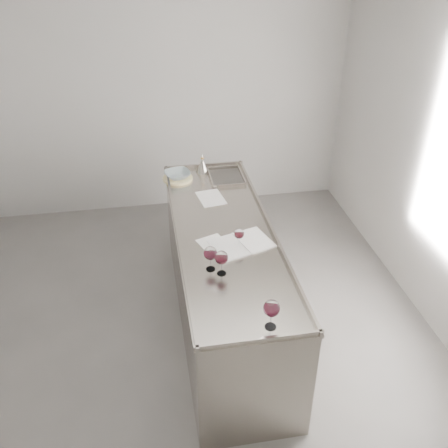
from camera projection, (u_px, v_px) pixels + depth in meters
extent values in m
cube|color=#595653|center=(170.00, 355.00, 4.06)|extent=(4.50, 5.00, 0.02)
cube|color=#AAA7A4|center=(144.00, 92.00, 5.41)|extent=(4.50, 0.02, 2.80)
cube|color=gray|center=(225.00, 280.00, 4.13)|extent=(0.75, 2.40, 0.92)
cube|color=gray|center=(225.00, 233.00, 3.88)|extent=(0.77, 2.42, 0.02)
cube|color=gray|center=(260.00, 340.00, 2.87)|extent=(0.77, 0.02, 0.03)
cube|color=gray|center=(204.00, 165.00, 4.86)|extent=(0.77, 0.02, 0.03)
cube|color=gray|center=(178.00, 235.00, 3.82)|extent=(0.02, 2.42, 0.03)
cube|color=gray|center=(270.00, 226.00, 3.92)|extent=(0.02, 2.42, 0.03)
cube|color=#595654|center=(226.00, 178.00, 4.67)|extent=(0.30, 0.38, 0.01)
cylinder|color=white|center=(222.00, 273.00, 3.43)|extent=(0.06, 0.06, 0.00)
cylinder|color=white|center=(221.00, 268.00, 3.40)|extent=(0.01, 0.01, 0.09)
ellipsoid|color=white|center=(221.00, 258.00, 3.36)|extent=(0.09, 0.09, 0.10)
cylinder|color=#370710|center=(221.00, 260.00, 3.37)|extent=(0.07, 0.07, 0.02)
cylinder|color=white|center=(211.00, 269.00, 3.47)|extent=(0.07, 0.07, 0.00)
cylinder|color=white|center=(211.00, 264.00, 3.44)|extent=(0.01, 0.01, 0.09)
ellipsoid|color=white|center=(210.00, 253.00, 3.40)|extent=(0.09, 0.09, 0.10)
cylinder|color=#350713|center=(210.00, 256.00, 3.41)|extent=(0.07, 0.07, 0.02)
cylinder|color=white|center=(270.00, 327.00, 2.99)|extent=(0.07, 0.07, 0.00)
cylinder|color=white|center=(271.00, 320.00, 2.96)|extent=(0.01, 0.01, 0.10)
ellipsoid|color=white|center=(272.00, 308.00, 2.91)|extent=(0.10, 0.10, 0.11)
cylinder|color=#390714|center=(271.00, 311.00, 2.92)|extent=(0.07, 0.07, 0.02)
cylinder|color=white|center=(239.00, 246.00, 3.71)|extent=(0.06, 0.06, 0.00)
cylinder|color=white|center=(239.00, 242.00, 3.69)|extent=(0.01, 0.01, 0.07)
ellipsoid|color=white|center=(239.00, 234.00, 3.65)|extent=(0.07, 0.07, 0.08)
cylinder|color=#35070D|center=(239.00, 236.00, 3.66)|extent=(0.05, 0.05, 0.02)
cube|color=white|center=(228.00, 248.00, 3.68)|extent=(0.29, 0.35, 0.01)
cube|color=white|center=(255.00, 240.00, 3.77)|extent=(0.29, 0.35, 0.01)
cylinder|color=white|center=(242.00, 243.00, 3.72)|extent=(0.10, 0.29, 0.01)
cube|color=silver|center=(215.00, 245.00, 3.71)|extent=(0.28, 0.33, 0.00)
cube|color=white|center=(211.00, 198.00, 4.33)|extent=(0.25, 0.32, 0.00)
cylinder|color=beige|center=(178.00, 178.00, 4.64)|extent=(0.32, 0.32, 0.02)
imported|color=gray|center=(178.00, 175.00, 4.62)|extent=(0.28, 0.28, 0.06)
cone|color=#A19A8F|center=(203.00, 167.00, 4.75)|extent=(0.13, 0.13, 0.11)
cylinder|color=#A19A8F|center=(202.00, 160.00, 4.71)|extent=(0.02, 0.02, 0.03)
cylinder|color=#A8722E|center=(202.00, 158.00, 4.70)|extent=(0.03, 0.03, 0.01)
cone|color=#A19A8F|center=(202.00, 155.00, 4.68)|extent=(0.02, 0.02, 0.04)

